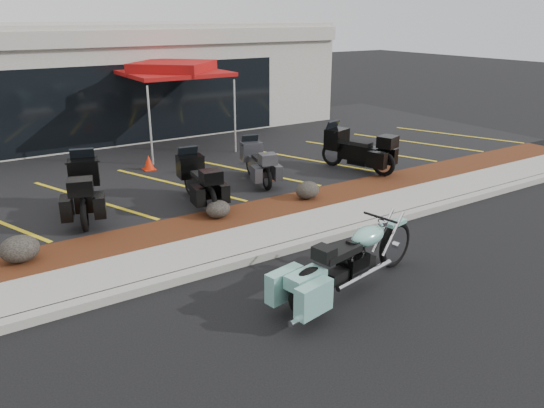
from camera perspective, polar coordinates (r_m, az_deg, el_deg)
ground at (r=9.47m, az=3.46°, el=-7.41°), size 90.00×90.00×0.00m
curb at (r=10.10m, az=0.44°, el=-5.08°), size 24.00×0.25×0.15m
sidewalk at (r=10.64m, az=-1.63°, el=-3.75°), size 24.00×1.20×0.15m
mulch_bed at (r=11.61m, az=-4.72°, el=-1.73°), size 24.00×1.20×0.16m
upper_lot at (r=16.34m, az=-13.79°, el=4.13°), size 26.00×9.60×0.15m
dealership_building at (r=21.94m, az=-19.91°, el=12.57°), size 18.00×8.16×4.00m
boulder_left at (r=10.41m, az=-25.53°, el=-4.39°), size 0.69×0.57×0.49m
boulder_mid at (r=11.48m, az=-5.82°, el=-0.56°), size 0.54×0.45×0.38m
boulder_right at (r=12.64m, az=3.83°, el=1.50°), size 0.59×0.50×0.42m
hero_cruiser at (r=9.67m, az=13.11°, el=-3.57°), size 3.36×1.44×1.15m
touring_black_front at (r=12.83m, az=-19.49°, el=2.77°), size 1.48×2.46×1.34m
touring_black_mid at (r=12.97m, az=-8.92°, el=3.57°), size 1.04×2.16×1.21m
touring_grey at (r=14.45m, az=-2.35°, el=5.29°), size 1.18×2.06×1.13m
touring_black_rear at (r=15.43m, az=6.53°, el=6.50°), size 1.53×2.44×1.33m
traffic_cone at (r=15.44m, az=-13.12°, el=4.38°), size 0.34×0.34×0.43m
popup_canopy at (r=17.35m, az=-10.58°, el=13.98°), size 3.33×3.33×2.77m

